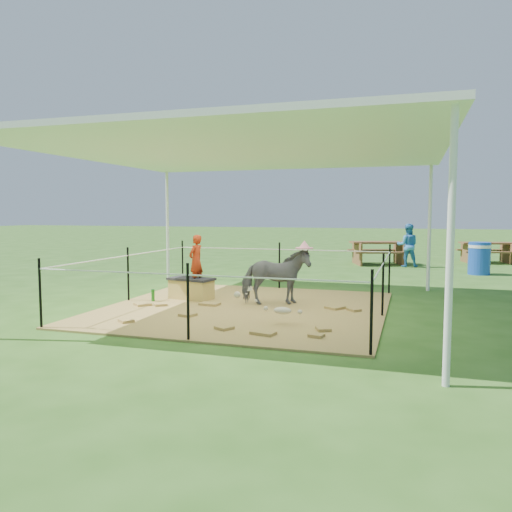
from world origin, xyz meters
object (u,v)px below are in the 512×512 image
(distant_person, at_px, (408,245))
(woman, at_px, (196,255))
(picnic_table_far, at_px, (487,253))
(straw_bale, at_px, (191,289))
(pony, at_px, (276,277))
(picnic_table_near, at_px, (379,253))
(trash_barrel, at_px, (479,258))
(green_bottle, at_px, (153,295))
(foal, at_px, (283,309))

(distant_person, bearing_deg, woman, 59.35)
(picnic_table_far, distance_m, distant_person, 3.17)
(straw_bale, height_order, pony, pony)
(woman, xyz_separation_m, picnic_table_near, (2.80, 7.63, -0.49))
(trash_barrel, distance_m, picnic_table_far, 3.41)
(woman, bearing_deg, trash_barrel, 148.19)
(picnic_table_near, bearing_deg, distant_person, -46.80)
(pony, bearing_deg, green_bottle, 76.48)
(green_bottle, relative_size, picnic_table_near, 0.13)
(picnic_table_far, bearing_deg, straw_bale, -134.72)
(straw_bale, xyz_separation_m, green_bottle, (-0.55, -0.45, -0.07))
(picnic_table_near, relative_size, distant_person, 1.34)
(foal, xyz_separation_m, trash_barrel, (3.44, 7.36, 0.17))
(picnic_table_near, height_order, distant_person, distant_person)
(trash_barrel, bearing_deg, woman, -133.37)
(picnic_table_far, relative_size, distant_person, 1.24)
(green_bottle, distance_m, picnic_table_far, 11.75)
(woman, height_order, trash_barrel, woman)
(pony, height_order, foal, pony)
(green_bottle, bearing_deg, picnic_table_far, 54.94)
(pony, bearing_deg, trash_barrel, -55.93)
(foal, height_order, picnic_table_near, picnic_table_near)
(green_bottle, distance_m, foal, 2.91)
(green_bottle, bearing_deg, trash_barrel, 45.57)
(straw_bale, bearing_deg, pony, -3.81)
(straw_bale, bearing_deg, trash_barrel, 46.12)
(green_bottle, relative_size, distant_person, 0.17)
(foal, height_order, distant_person, distant_person)
(woman, relative_size, foal, 1.17)
(green_bottle, height_order, picnic_table_near, picnic_table_near)
(foal, bearing_deg, trash_barrel, 63.22)
(woman, height_order, foal, woman)
(green_bottle, xyz_separation_m, pony, (2.20, 0.34, 0.38))
(foal, bearing_deg, pony, 107.20)
(pony, distance_m, foal, 1.55)
(straw_bale, distance_m, green_bottle, 0.71)
(pony, height_order, picnic_table_near, pony)
(woman, xyz_separation_m, pony, (1.55, -0.11, -0.33))
(foal, distance_m, picnic_table_far, 11.46)
(woman, height_order, picnic_table_far, woman)
(straw_bale, distance_m, picnic_table_near, 8.16)
(woman, xyz_separation_m, foal, (2.04, -1.55, -0.60))
(trash_barrel, bearing_deg, green_bottle, -134.43)
(green_bottle, height_order, picnic_table_far, picnic_table_far)
(straw_bale, relative_size, foal, 0.98)
(pony, xyz_separation_m, picnic_table_far, (4.55, 9.28, -0.18))
(green_bottle, relative_size, foal, 0.27)
(pony, xyz_separation_m, picnic_table_near, (1.25, 7.74, -0.16))
(foal, xyz_separation_m, picnic_table_near, (0.75, 9.18, 0.11))
(picnic_table_near, bearing_deg, pony, -117.55)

